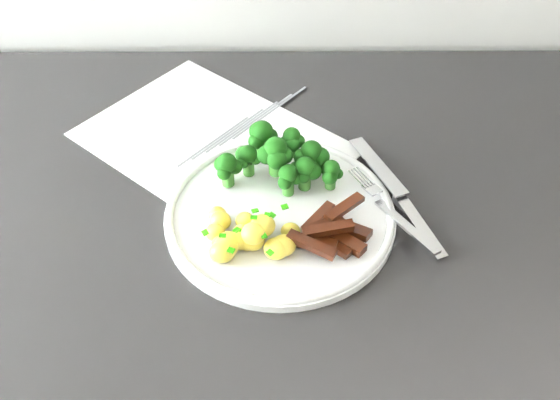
# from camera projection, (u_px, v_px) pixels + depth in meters

# --- Properties ---
(counter) EXTENTS (2.47, 0.62, 0.93)m
(counter) POSITION_uv_depth(u_px,v_px,m) (213.00, 397.00, 1.11)
(counter) COLOR black
(counter) RESTS_ON ground
(recipe_paper) EXTENTS (0.39, 0.38, 0.00)m
(recipe_paper) POSITION_uv_depth(u_px,v_px,m) (213.00, 142.00, 0.85)
(recipe_paper) COLOR white
(recipe_paper) RESTS_ON counter
(plate) EXTENTS (0.26, 0.26, 0.01)m
(plate) POSITION_uv_depth(u_px,v_px,m) (280.00, 214.00, 0.75)
(plate) COLOR white
(plate) RESTS_ON counter
(broccoli) EXTENTS (0.15, 0.09, 0.06)m
(broccoli) POSITION_uv_depth(u_px,v_px,m) (282.00, 157.00, 0.77)
(broccoli) COLOR #2A5F1D
(broccoli) RESTS_ON plate
(potatoes) EXTENTS (0.10, 0.09, 0.04)m
(potatoes) POSITION_uv_depth(u_px,v_px,m) (246.00, 237.00, 0.71)
(potatoes) COLOR #FEEC4C
(potatoes) RESTS_ON plate
(beef_strips) EXTENTS (0.10, 0.09, 0.03)m
(beef_strips) POSITION_uv_depth(u_px,v_px,m) (330.00, 232.00, 0.72)
(beef_strips) COLOR black
(beef_strips) RESTS_ON plate
(fork) EXTENTS (0.09, 0.14, 0.01)m
(fork) POSITION_uv_depth(u_px,v_px,m) (394.00, 213.00, 0.74)
(fork) COLOR silver
(fork) RESTS_ON plate
(knife) EXTENTS (0.09, 0.20, 0.02)m
(knife) POSITION_uv_depth(u_px,v_px,m) (407.00, 209.00, 0.76)
(knife) COLOR silver
(knife) RESTS_ON plate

